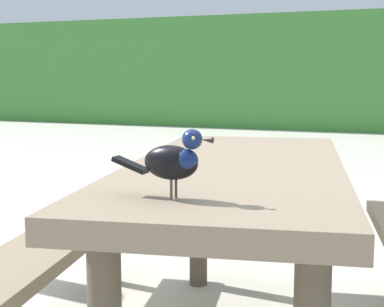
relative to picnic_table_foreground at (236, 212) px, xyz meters
The scene contains 2 objects.
picnic_table_foreground is the anchor object (origin of this frame).
bird_grackle 0.72m from the picnic_table_foreground, 87.25° to the right, with size 0.29×0.08×0.18m.
Camera 1 is at (0.41, -2.18, 1.06)m, focal length 53.81 mm.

